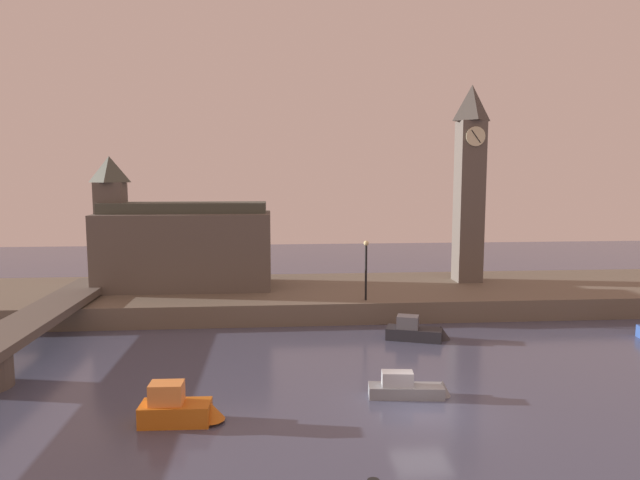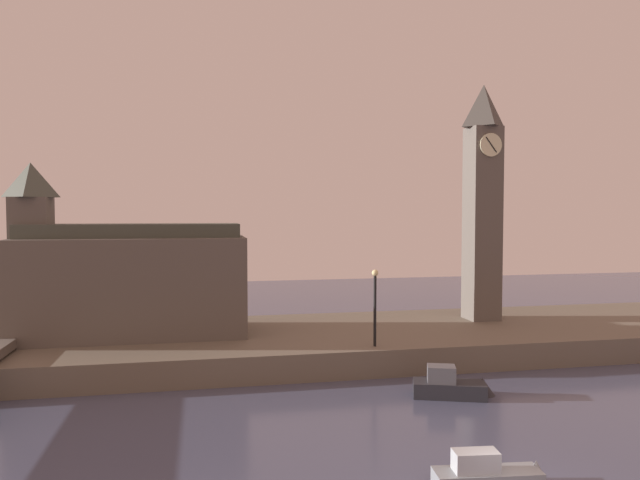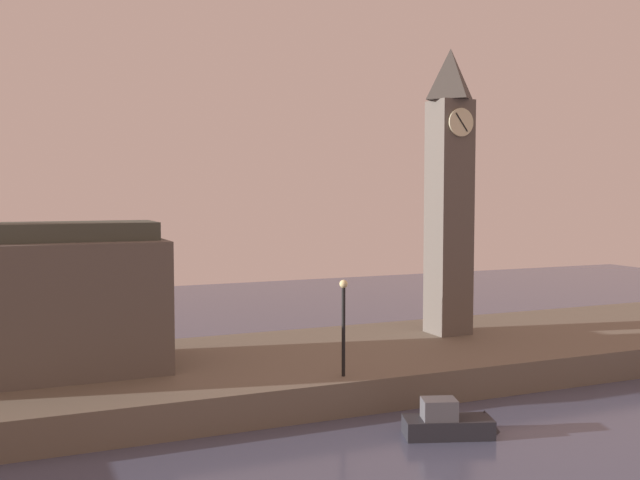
# 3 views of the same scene
# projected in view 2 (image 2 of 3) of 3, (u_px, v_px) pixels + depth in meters

# --- Properties ---
(far_embankment) EXTENTS (70.00, 12.00, 1.50)m
(far_embankment) POSITION_uv_depth(u_px,v_px,m) (353.00, 341.00, 37.16)
(far_embankment) COLOR #6B6051
(far_embankment) RESTS_ON ground
(clock_tower) EXTENTS (2.23, 2.28, 15.93)m
(clock_tower) POSITION_uv_depth(u_px,v_px,m) (483.00, 199.00, 40.16)
(clock_tower) COLOR #5B544C
(clock_tower) RESTS_ON far_embankment
(parliament_hall) EXTENTS (13.24, 5.51, 10.17)m
(parliament_hall) POSITION_uv_depth(u_px,v_px,m) (124.00, 279.00, 35.04)
(parliament_hall) COLOR #5B544C
(parliament_hall) RESTS_ON far_embankment
(streetlamp) EXTENTS (0.36, 0.36, 4.21)m
(streetlamp) POSITION_uv_depth(u_px,v_px,m) (375.00, 299.00, 32.19)
(streetlamp) COLOR black
(streetlamp) RESTS_ON far_embankment
(boat_cruiser_grey) EXTENTS (3.99, 1.38, 1.35)m
(boat_cruiser_grey) POSITION_uv_depth(u_px,v_px,m) (496.00, 474.00, 19.01)
(boat_cruiser_grey) COLOR gray
(boat_cruiser_grey) RESTS_ON ground
(boat_barge_dark) EXTENTS (4.33, 2.43, 1.55)m
(boat_barge_dark) POSITION_uv_depth(u_px,v_px,m) (455.00, 386.00, 28.28)
(boat_barge_dark) COLOR #232328
(boat_barge_dark) RESTS_ON ground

